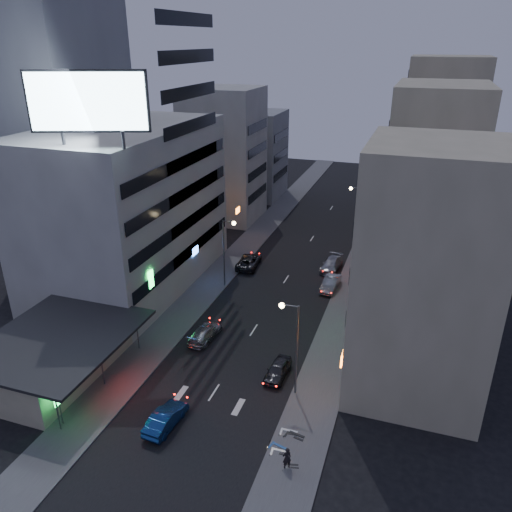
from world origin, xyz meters
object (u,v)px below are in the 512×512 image
at_px(road_car_blue, 166,418).
at_px(road_car_silver, 205,333).
at_px(scooter_blue, 289,442).
at_px(scooter_black_b, 306,430).
at_px(person, 287,458).
at_px(parked_car_left, 249,261).
at_px(scooter_silver_b, 299,425).
at_px(scooter_black_a, 299,459).
at_px(scooter_silver_a, 290,445).
at_px(parked_car_right_mid, 331,283).
at_px(parked_car_right_far, 331,264).
at_px(parked_car_right_near, 278,370).

xyz_separation_m(road_car_blue, road_car_silver, (-2.05, 11.71, -0.04)).
bearing_deg(scooter_blue, scooter_black_b, -14.90).
distance_m(person, scooter_blue, 1.68).
xyz_separation_m(road_car_blue, scooter_blue, (9.25, 0.59, -0.01)).
height_order(parked_car_left, person, person).
height_order(person, scooter_silver_b, person).
bearing_deg(scooter_black_b, parked_car_left, 39.03).
relative_size(scooter_black_a, scooter_silver_a, 0.87).
relative_size(road_car_blue, scooter_black_b, 2.13).
bearing_deg(scooter_black_a, scooter_black_b, -9.16).
height_order(road_car_silver, scooter_silver_b, road_car_silver).
height_order(road_car_silver, scooter_blue, road_car_silver).
relative_size(parked_car_right_mid, road_car_silver, 0.94).
bearing_deg(parked_car_left, road_car_blue, 92.66).
bearing_deg(scooter_blue, parked_car_right_mid, 18.82).
distance_m(person, scooter_black_a, 0.95).
bearing_deg(parked_car_right_far, scooter_blue, -80.29).
height_order(parked_car_left, parked_car_right_far, parked_car_left).
bearing_deg(scooter_black_a, parked_car_right_near, 12.13).
distance_m(scooter_silver_a, scooter_blue, 0.24).
relative_size(parked_car_right_mid, scooter_black_b, 2.16).
bearing_deg(scooter_black_b, parked_car_right_mid, 18.38).
xyz_separation_m(parked_car_left, scooter_black_b, (13.67, -26.56, 0.01)).
distance_m(scooter_black_b, scooter_silver_b, 0.72).
bearing_deg(scooter_silver_a, parked_car_right_near, 20.22).
xyz_separation_m(road_car_silver, scooter_silver_a, (11.41, -11.33, 0.01)).
height_order(parked_car_right_near, road_car_silver, road_car_silver).
bearing_deg(scooter_silver_a, parked_car_right_mid, 2.91).
distance_m(road_car_blue, scooter_silver_a, 9.38).
xyz_separation_m(scooter_black_b, scooter_silver_b, (-0.62, 0.36, -0.05)).
relative_size(person, scooter_black_b, 0.82).
bearing_deg(person, parked_car_right_near, -106.39).
relative_size(parked_car_right_near, parked_car_left, 0.75).
bearing_deg(parked_car_right_far, scooter_silver_b, -79.50).
relative_size(person, scooter_silver_b, 0.89).
distance_m(parked_car_right_near, scooter_silver_a, 8.57).
height_order(person, scooter_black_a, person).
distance_m(parked_car_right_mid, road_car_silver, 16.96).
relative_size(parked_car_right_far, scooter_black_a, 3.09).
bearing_deg(road_car_blue, parked_car_right_far, -97.60).
bearing_deg(scooter_black_b, scooter_silver_b, 71.95).
relative_size(scooter_black_a, scooter_black_b, 0.79).
xyz_separation_m(parked_car_right_near, road_car_blue, (-6.18, -8.33, 0.04)).
height_order(parked_car_right_near, scooter_silver_b, parked_car_right_near).
bearing_deg(parked_car_right_mid, scooter_black_a, -79.72).
distance_m(scooter_silver_a, scooter_silver_b, 2.07).
bearing_deg(scooter_silver_b, parked_car_left, 24.12).
xyz_separation_m(parked_car_right_near, scooter_silver_b, (3.29, -5.88, 0.02)).
relative_size(scooter_black_a, scooter_blue, 0.84).
bearing_deg(road_car_blue, parked_car_right_mid, -101.76).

